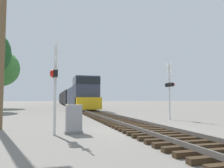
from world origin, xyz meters
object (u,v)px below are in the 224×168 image
object	(u,v)px
crossing_signal_near	(55,78)
crossing_signal_far	(170,86)
utility_pole	(2,39)
tree_mid_background	(1,68)
relay_cabinet	(74,119)
freight_train	(69,98)

from	to	relation	value
crossing_signal_near	crossing_signal_far	distance (m)	9.81
utility_pole	tree_mid_background	xyz separation A→B (m)	(-6.11, 29.57, 2.31)
crossing_signal_near	relay_cabinet	xyz separation A→B (m)	(0.85, 0.25, -1.81)
relay_cabinet	crossing_signal_far	bearing A→B (deg)	31.94
crossing_signal_near	utility_pole	distance (m)	4.29
crossing_signal_near	tree_mid_background	distance (m)	33.61
freight_train	relay_cabinet	bearing A→B (deg)	-94.18
crossing_signal_near	relay_cabinet	world-z (taller)	crossing_signal_near
freight_train	utility_pole	bearing A→B (deg)	-98.91
freight_train	relay_cabinet	distance (m)	46.30
freight_train	crossing_signal_far	size ratio (longest dim) A/B	14.54
relay_cabinet	utility_pole	size ratio (longest dim) A/B	0.14
freight_train	crossing_signal_near	size ratio (longest dim) A/B	15.80
relay_cabinet	tree_mid_background	world-z (taller)	tree_mid_background
freight_train	crossing_signal_far	distance (m)	41.64
crossing_signal_near	relay_cabinet	size ratio (longest dim) A/B	3.19
freight_train	tree_mid_background	xyz separation A→B (m)	(-12.98, -14.27, 5.03)
freight_train	utility_pole	size ratio (longest dim) A/B	6.98
crossing_signal_far	tree_mid_background	distance (m)	32.45
crossing_signal_near	tree_mid_background	xyz separation A→B (m)	(-8.75, 32.13, 4.51)
crossing_signal_near	crossing_signal_far	bearing A→B (deg)	120.17
crossing_signal_far	tree_mid_background	size ratio (longest dim) A/B	0.43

